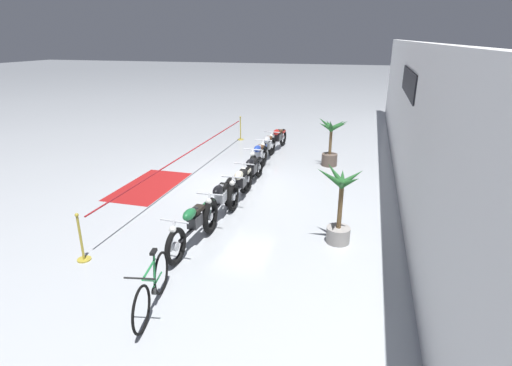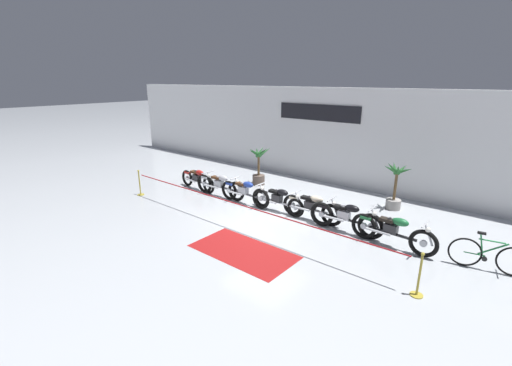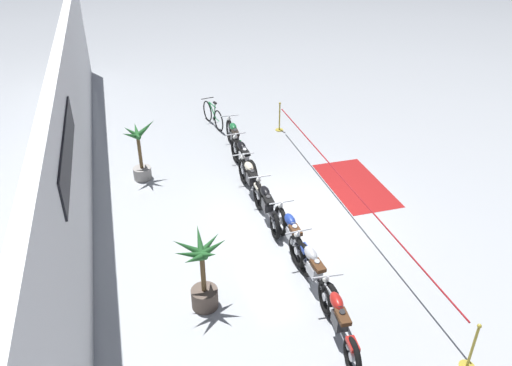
{
  "view_description": "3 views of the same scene",
  "coord_description": "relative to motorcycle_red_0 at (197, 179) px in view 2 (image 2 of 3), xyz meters",
  "views": [
    {
      "loc": [
        11.23,
        3.92,
        4.31
      ],
      "look_at": [
        1.46,
        1.2,
        0.6
      ],
      "focal_mm": 28.0,
      "sensor_mm": 36.0,
      "label": 1
    },
    {
      "loc": [
        6.64,
        -8.63,
        4.56
      ],
      "look_at": [
        -1.1,
        0.79,
        0.82
      ],
      "focal_mm": 24.0,
      "sensor_mm": 36.0,
      "label": 2
    },
    {
      "loc": [
        -10.15,
        3.88,
        7.34
      ],
      "look_at": [
        0.3,
        0.87,
        0.98
      ],
      "focal_mm": 35.0,
      "sensor_mm": 36.0,
      "label": 3
    }
  ],
  "objects": [
    {
      "name": "motorcycle_black_5",
      "position": [
        6.74,
        0.05,
        0.01
      ],
      "size": [
        2.39,
        0.62,
        0.98
      ],
      "color": "black",
      "rests_on": "ground"
    },
    {
      "name": "floor_banner",
      "position": [
        5.14,
        -2.88,
        -0.46
      ],
      "size": [
        2.93,
        1.54,
        0.01
      ],
      "primitive_type": "cube",
      "rotation": [
        0.0,
        0.0,
        -0.0
      ],
      "color": "maroon",
      "rests_on": "ground"
    },
    {
      "name": "potted_palm_left_of_row",
      "position": [
        1.53,
        2.25,
        0.32
      ],
      "size": [
        1.03,
        1.07,
        1.76
      ],
      "color": "brown",
      "rests_on": "ground"
    },
    {
      "name": "motorcycle_silver_1",
      "position": [
        1.41,
        -0.06,
        0.02
      ],
      "size": [
        2.48,
        0.62,
        0.97
      ],
      "color": "black",
      "rests_on": "ground"
    },
    {
      "name": "motorcycle_black_3",
      "position": [
        4.15,
        0.12,
        -0.01
      ],
      "size": [
        2.19,
        0.62,
        0.91
      ],
      "color": "black",
      "rests_on": "ground"
    },
    {
      "name": "motorcycle_blue_2",
      "position": [
        2.71,
        -0.06,
        0.01
      ],
      "size": [
        2.33,
        0.62,
        0.96
      ],
      "color": "black",
      "rests_on": "ground"
    },
    {
      "name": "stanchion_mid_left",
      "position": [
        9.4,
        -1.97,
        -0.11
      ],
      "size": [
        0.28,
        0.28,
        1.05
      ],
      "color": "gold",
      "rests_on": "ground"
    },
    {
      "name": "motorcycle_green_6",
      "position": [
        8.18,
        -0.03,
        0.02
      ],
      "size": [
        2.44,
        0.62,
        0.96
      ],
      "color": "black",
      "rests_on": "ground"
    },
    {
      "name": "ground_plane",
      "position": [
        4.13,
        -0.55,
        -0.47
      ],
      "size": [
        120.0,
        120.0,
        0.0
      ],
      "primitive_type": "plane",
      "color": "#B2B7BC"
    },
    {
      "name": "stanchion_far_left",
      "position": [
        2.64,
        -1.97,
        0.27
      ],
      "size": [
        10.59,
        0.28,
        1.05
      ],
      "color": "gold",
      "rests_on": "ground"
    },
    {
      "name": "motorcycle_cream_4",
      "position": [
        5.47,
        0.17,
        0.01
      ],
      "size": [
        2.21,
        0.62,
        0.95
      ],
      "color": "black",
      "rests_on": "ground"
    },
    {
      "name": "bicycle",
      "position": [
        10.43,
        0.21,
        -0.06
      ],
      "size": [
        1.76,
        0.52,
        0.99
      ],
      "color": "black",
      "rests_on": "ground"
    },
    {
      "name": "back_wall",
      "position": [
        4.13,
        4.57,
        1.64
      ],
      "size": [
        28.0,
        0.29,
        4.2
      ],
      "color": "white",
      "rests_on": "ground"
    },
    {
      "name": "motorcycle_red_0",
      "position": [
        0.0,
        0.0,
        0.0
      ],
      "size": [
        2.23,
        0.62,
        0.93
      ],
      "color": "black",
      "rests_on": "ground"
    },
    {
      "name": "potted_palm_right_of_row",
      "position": [
        7.21,
        2.99,
        0.34
      ],
      "size": [
        1.01,
        1.02,
        1.83
      ],
      "color": "gray",
      "rests_on": "ground"
    }
  ]
}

